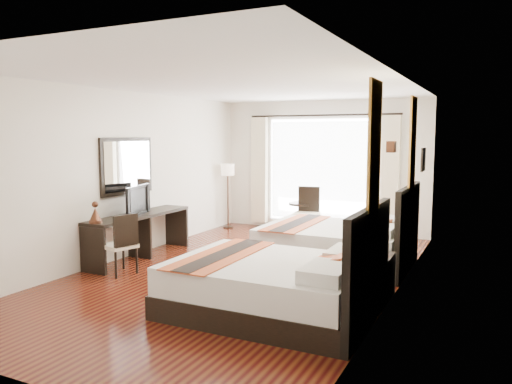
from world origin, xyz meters
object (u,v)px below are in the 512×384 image
at_px(floor_lamp, 228,174).
at_px(window_chair, 307,222).
at_px(console_desk, 140,236).
at_px(television, 133,200).
at_px(vase, 370,255).
at_px(nightstand, 373,275).
at_px(table_lamp, 374,237).
at_px(desk_chair, 120,256).
at_px(fruit_bowl, 303,202).
at_px(bed_near, 277,284).
at_px(side_table, 302,218).
at_px(bed_far, 340,243).

distance_m(floor_lamp, window_chair, 2.15).
height_order(console_desk, television, television).
height_order(floor_lamp, window_chair, floor_lamp).
bearing_deg(floor_lamp, vase, -41.03).
bearing_deg(nightstand, window_chair, 123.40).
height_order(table_lamp, desk_chair, desk_chair).
bearing_deg(console_desk, fruit_bowl, 61.29).
relative_size(table_lamp, vase, 2.90).
bearing_deg(bed_near, fruit_bowl, 107.12).
bearing_deg(side_table, desk_chair, -108.02).
bearing_deg(side_table, bed_far, -55.49).
relative_size(console_desk, desk_chair, 2.41).
bearing_deg(television, vase, -108.65).
bearing_deg(window_chair, bed_far, 28.06).
relative_size(bed_far, side_table, 3.55).
distance_m(bed_far, fruit_bowl, 2.52).
relative_size(table_lamp, side_table, 0.57).
bearing_deg(window_chair, bed_near, 9.31).
relative_size(bed_near, table_lamp, 6.30).
bearing_deg(console_desk, floor_lamp, 90.19).
bearing_deg(television, bed_far, -83.07).
bearing_deg(floor_lamp, television, -89.47).
bearing_deg(nightstand, fruit_bowl, 123.26).
distance_m(bed_far, vase, 1.74).
distance_m(bed_near, vase, 1.31).
xyz_separation_m(table_lamp, television, (-3.96, 0.05, 0.25)).
bearing_deg(desk_chair, television, -48.41).
distance_m(vase, side_table, 4.26).
distance_m(nightstand, desk_chair, 3.68).
bearing_deg(vase, window_chair, 122.15).
relative_size(vase, window_chair, 0.12).
relative_size(nightstand, table_lamp, 1.54).
height_order(desk_chair, side_table, desk_chair).
xyz_separation_m(bed_near, console_desk, (-3.14, 1.38, 0.04)).
height_order(console_desk, window_chair, window_chair).
bearing_deg(television, bed_near, -126.50).
distance_m(bed_near, nightstand, 1.40).
bearing_deg(bed_far, floor_lamp, 148.07).
relative_size(bed_far, television, 2.73).
distance_m(nightstand, fruit_bowl, 4.16).
bearing_deg(vase, bed_near, -130.91).
relative_size(console_desk, fruit_bowl, 9.57).
distance_m(table_lamp, console_desk, 4.00).
height_order(bed_far, fruit_bowl, bed_far).
distance_m(television, window_chair, 3.63).
distance_m(console_desk, side_table, 3.62).
height_order(bed_far, window_chair, bed_far).
distance_m(console_desk, desk_chair, 0.98).
height_order(bed_far, side_table, bed_far).
height_order(bed_near, console_desk, bed_near).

